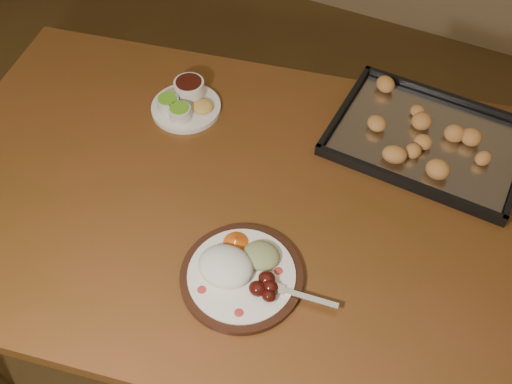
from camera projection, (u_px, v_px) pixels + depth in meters
The scene contains 5 objects.
ground at pixel (188, 365), 1.79m from camera, with size 4.00×4.00×0.00m, color brown.
dining_table at pixel (256, 225), 1.33m from camera, with size 1.65×1.17×0.75m.
dinner_plate at pixel (240, 271), 1.12m from camera, with size 0.32×0.25×0.06m.
condiment_saucer at pixel (185, 102), 1.42m from camera, with size 0.17×0.17×0.06m.
baking_tray at pixel (427, 138), 1.35m from camera, with size 0.45×0.34×0.05m.
Camera 1 is at (0.49, -0.51, 1.75)m, focal length 40.00 mm.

